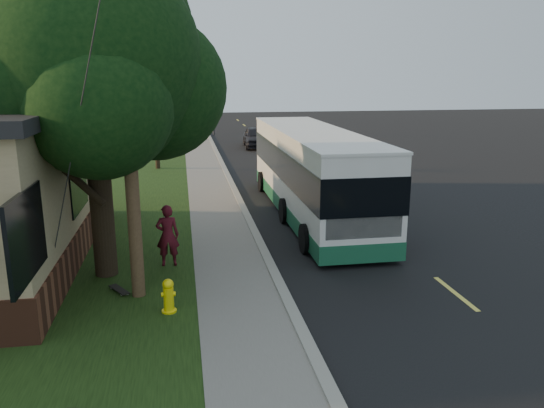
# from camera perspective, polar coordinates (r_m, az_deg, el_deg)

# --- Properties ---
(ground) EXTENTS (120.00, 120.00, 0.00)m
(ground) POSITION_cam_1_polar(r_m,az_deg,el_deg) (11.99, 1.77, -10.89)
(ground) COLOR black
(ground) RESTS_ON ground
(road) EXTENTS (8.00, 80.00, 0.01)m
(road) POSITION_cam_1_polar(r_m,az_deg,el_deg) (22.15, 6.80, 0.69)
(road) COLOR black
(road) RESTS_ON ground
(curb) EXTENTS (0.25, 80.00, 0.12)m
(curb) POSITION_cam_1_polar(r_m,az_deg,el_deg) (21.36, -3.54, 0.43)
(curb) COLOR gray
(curb) RESTS_ON ground
(sidewalk) EXTENTS (2.00, 80.00, 0.08)m
(sidewalk) POSITION_cam_1_polar(r_m,az_deg,el_deg) (21.29, -6.22, 0.27)
(sidewalk) COLOR slate
(sidewalk) RESTS_ON ground
(grass_verge) EXTENTS (5.00, 80.00, 0.07)m
(grass_verge) POSITION_cam_1_polar(r_m,az_deg,el_deg) (21.38, -15.62, -0.13)
(grass_verge) COLOR black
(grass_verge) RESTS_ON ground
(fire_hydrant) EXTENTS (0.32, 0.32, 0.74)m
(fire_hydrant) POSITION_cam_1_polar(r_m,az_deg,el_deg) (11.62, -11.07, -9.67)
(fire_hydrant) COLOR yellow
(fire_hydrant) RESTS_ON grass_verge
(utility_pole) EXTENTS (2.86, 3.21, 9.07)m
(utility_pole) POSITION_cam_1_polar(r_m,az_deg,el_deg) (11.71, -15.47, 11.48)
(utility_pole) COLOR #473321
(utility_pole) RESTS_ON ground
(leafy_tree) EXTENTS (6.30, 6.00, 7.80)m
(leafy_tree) POSITION_cam_1_polar(r_m,az_deg,el_deg) (13.46, -18.72, 13.79)
(leafy_tree) COLOR black
(leafy_tree) RESTS_ON grass_verge
(bare_tree_near) EXTENTS (1.38, 1.21, 4.31)m
(bare_tree_near) POSITION_cam_1_polar(r_m,az_deg,el_deg) (28.83, -12.37, 7.86)
(bare_tree_near) COLOR black
(bare_tree_near) RESTS_ON grass_verge
(bare_tree_far) EXTENTS (1.38, 1.21, 4.03)m
(bare_tree_far) POSITION_cam_1_polar(r_m,az_deg,el_deg) (40.78, -10.96, 9.40)
(bare_tree_far) COLOR black
(bare_tree_far) RESTS_ON grass_verge
(traffic_signal) EXTENTS (0.18, 0.22, 5.50)m
(traffic_signal) POSITION_cam_1_polar(r_m,az_deg,el_deg) (44.78, -6.37, 11.43)
(traffic_signal) COLOR #2D2D30
(traffic_signal) RESTS_ON ground
(transit_bus) EXTENTS (2.63, 11.38, 3.08)m
(transit_bus) POSITION_cam_1_polar(r_m,az_deg,el_deg) (19.07, 4.33, 3.63)
(transit_bus) COLOR silver
(transit_bus) RESTS_ON ground
(skateboarder) EXTENTS (0.60, 0.40, 1.65)m
(skateboarder) POSITION_cam_1_polar(r_m,az_deg,el_deg) (14.17, -11.17, -3.33)
(skateboarder) COLOR #51101B
(skateboarder) RESTS_ON grass_verge
(skateboard_main) EXTENTS (0.55, 0.74, 0.07)m
(skateboard_main) POSITION_cam_1_polar(r_m,az_deg,el_deg) (12.99, -16.11, -8.85)
(skateboard_main) COLOR black
(skateboard_main) RESTS_ON grass_verge
(distant_car) EXTENTS (1.89, 4.28, 1.43)m
(distant_car) POSITION_cam_1_polar(r_m,az_deg,el_deg) (37.08, -1.70, 7.21)
(distant_car) COLOR black
(distant_car) RESTS_ON ground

